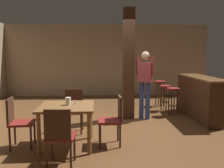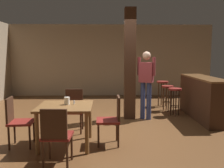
{
  "view_description": "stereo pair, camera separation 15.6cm",
  "coord_description": "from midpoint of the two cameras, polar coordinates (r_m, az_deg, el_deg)",
  "views": [
    {
      "loc": [
        -0.39,
        -5.45,
        1.67
      ],
      "look_at": [
        -0.08,
        -0.11,
        1.01
      ],
      "focal_mm": 40.0,
      "sensor_mm": 36.0,
      "label": 1
    },
    {
      "loc": [
        -0.23,
        -5.45,
        1.67
      ],
      "look_at": [
        -0.08,
        -0.11,
        1.01
      ],
      "focal_mm": 40.0,
      "sensor_mm": 36.0,
      "label": 2
    }
  ],
  "objects": [
    {
      "name": "ground_plane",
      "position": [
        5.71,
        1.62,
        -10.02
      ],
      "size": [
        10.8,
        10.8,
        0.0
      ],
      "primitive_type": "plane",
      "color": "brown"
    },
    {
      "name": "bar_counter",
      "position": [
        6.82,
        20.06,
        -2.92
      ],
      "size": [
        0.56,
        2.15,
        1.07
      ],
      "color": "brown",
      "rests_on": "ground_plane"
    },
    {
      "name": "chair_east",
      "position": [
        4.59,
        1.01,
        -7.68
      ],
      "size": [
        0.43,
        0.43,
        0.89
      ],
      "color": "maroon",
      "rests_on": "ground_plane"
    },
    {
      "name": "chair_north",
      "position": [
        5.44,
        -7.93,
        -5.43
      ],
      "size": [
        0.42,
        0.42,
        0.89
      ],
      "color": "maroon",
      "rests_on": "ground_plane"
    },
    {
      "name": "napkin_cup",
      "position": [
        4.6,
        -9.3,
        -3.82
      ],
      "size": [
        0.1,
        0.1,
        0.14
      ],
      "primitive_type": "cylinder",
      "color": "silver",
      "rests_on": "dining_table"
    },
    {
      "name": "chair_west",
      "position": [
        4.76,
        -20.05,
        -7.59
      ],
      "size": [
        0.45,
        0.45,
        0.89
      ],
      "color": "maroon",
      "rests_on": "ground_plane"
    },
    {
      "name": "bar_stool_far",
      "position": [
        8.08,
        11.99,
        -0.74
      ],
      "size": [
        0.37,
        0.37,
        0.8
      ],
      "color": "maroon",
      "rests_on": "ground_plane"
    },
    {
      "name": "bar_stool_near",
      "position": [
        6.92,
        14.81,
        -2.47
      ],
      "size": [
        0.35,
        0.35,
        0.75
      ],
      "color": "maroon",
      "rests_on": "ground_plane"
    },
    {
      "name": "dining_table",
      "position": [
        4.58,
        -9.61,
        -6.31
      ],
      "size": [
        0.96,
        0.96,
        0.75
      ],
      "color": "brown",
      "rests_on": "ground_plane"
    },
    {
      "name": "standing_person",
      "position": [
        6.35,
        8.5,
        0.87
      ],
      "size": [
        0.46,
        0.33,
        1.72
      ],
      "color": "maroon",
      "rests_on": "ground_plane"
    },
    {
      "name": "bar_stool_mid",
      "position": [
        7.49,
        13.18,
        -1.76
      ],
      "size": [
        0.35,
        0.35,
        0.74
      ],
      "color": "maroon",
      "rests_on": "ground_plane"
    },
    {
      "name": "pillar",
      "position": [
        6.37,
        4.79,
        4.53
      ],
      "size": [
        0.28,
        0.28,
        2.8
      ],
      "primitive_type": "cube",
      "color": "#382114",
      "rests_on": "ground_plane"
    },
    {
      "name": "salt_shaker",
      "position": [
        4.61,
        -7.72,
        -4.15
      ],
      "size": [
        0.03,
        0.03,
        0.07
      ],
      "primitive_type": "cylinder",
      "color": "silver",
      "rests_on": "dining_table"
    },
    {
      "name": "chair_south",
      "position": [
        3.78,
        -11.47,
        -11.09
      ],
      "size": [
        0.44,
        0.44,
        0.89
      ],
      "color": "maroon",
      "rests_on": "ground_plane"
    },
    {
      "name": "wall_back",
      "position": [
        9.96,
        0.2,
        5.43
      ],
      "size": [
        8.0,
        0.1,
        2.8
      ],
      "primitive_type": "cube",
      "color": "gray",
      "rests_on": "ground_plane"
    }
  ]
}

